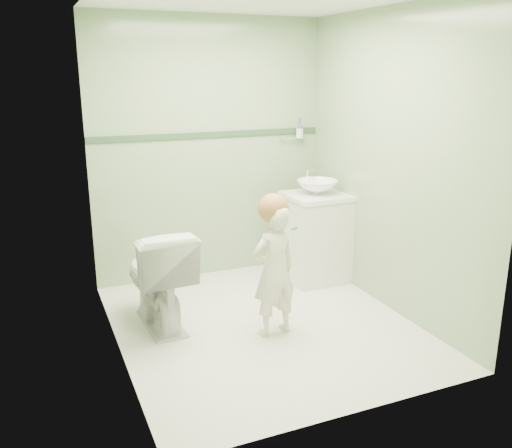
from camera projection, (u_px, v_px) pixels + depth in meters
name	position (u px, v px, depth m)	size (l,w,h in m)	color
ground	(264.00, 325.00, 4.25)	(2.50, 2.50, 0.00)	silver
room_shell	(264.00, 173.00, 3.92)	(2.50, 2.54, 2.40)	#8CAD7A
trim_stripe	(209.00, 135.00, 4.98)	(2.20, 0.02, 0.05)	#2D4B30
vanity	(315.00, 239.00, 5.08)	(0.52, 0.50, 0.80)	white
counter	(317.00, 196.00, 4.97)	(0.54, 0.52, 0.04)	white
basin	(317.00, 187.00, 4.94)	(0.37, 0.37, 0.13)	white
faucet	(308.00, 175.00, 5.09)	(0.03, 0.13, 0.18)	silver
cup_holder	(299.00, 133.00, 5.27)	(0.26, 0.07, 0.21)	silver
toilet	(158.00, 276.00, 4.15)	(0.45, 0.78, 0.80)	white
toddler	(274.00, 271.00, 3.98)	(0.36, 0.24, 1.00)	beige
hair_cap	(273.00, 208.00, 3.88)	(0.22, 0.22, 0.22)	#9F6535
teal_toothbrush	(293.00, 228.00, 3.83)	(0.11, 0.14, 0.08)	#138464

